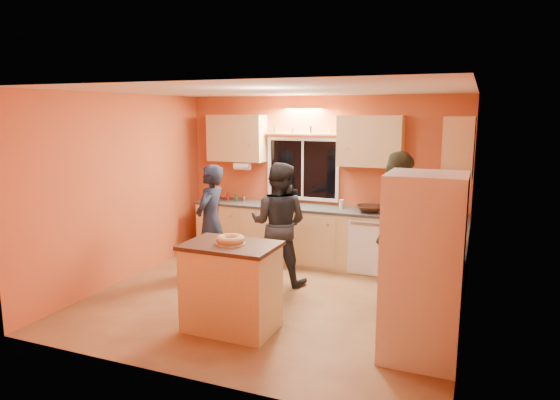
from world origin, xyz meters
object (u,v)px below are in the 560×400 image
at_px(person_center, 279,224).
at_px(person_right, 397,236).
at_px(person_left, 211,221).
at_px(island, 231,286).
at_px(refrigerator, 423,268).

height_order(person_center, person_right, person_right).
distance_m(person_left, person_right, 2.72).
height_order(person_left, person_center, person_center).
bearing_deg(person_left, person_right, 78.55).
distance_m(island, person_right, 1.95).
distance_m(refrigerator, person_right, 0.99).
bearing_deg(person_left, island, 34.44).
relative_size(island, person_right, 0.52).
bearing_deg(person_center, island, 89.06).
bearing_deg(island, person_center, 93.75).
height_order(island, person_right, person_right).
relative_size(refrigerator, person_left, 1.11).
bearing_deg(island, refrigerator, 3.91).
relative_size(refrigerator, person_center, 1.07).
xyz_separation_m(person_center, person_right, (1.68, -0.56, 0.12)).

